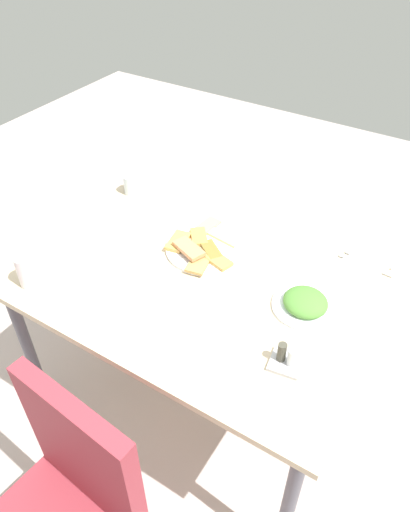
{
  "coord_description": "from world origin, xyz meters",
  "views": [
    {
      "loc": [
        -0.67,
        1.07,
        1.88
      ],
      "look_at": [
        0.02,
        -0.05,
        0.77
      ],
      "focal_mm": 33.81,
      "sensor_mm": 36.0,
      "label": 1
    }
  ],
  "objects_px": {
    "dining_chair": "(63,512)",
    "condiment_caddy": "(286,359)",
    "pide_platter": "(205,247)",
    "spoon": "(366,265)",
    "soda_can": "(27,271)",
    "fork": "(369,259)",
    "drinking_glass": "(132,184)",
    "dining_table": "(204,286)",
    "salad_plate_greens": "(305,303)",
    "paper_napkin": "(367,263)"
  },
  "relations": [
    {
      "from": "dining_chair",
      "to": "spoon",
      "type": "height_order",
      "value": "dining_chair"
    },
    {
      "from": "drinking_glass",
      "to": "fork",
      "type": "xyz_separation_m",
      "value": [
        -1.01,
        -0.1,
        -0.04
      ]
    },
    {
      "from": "soda_can",
      "to": "dining_chair",
      "type": "bearing_deg",
      "value": 139.71
    },
    {
      "from": "dining_table",
      "to": "spoon",
      "type": "relative_size",
      "value": 6.28
    },
    {
      "from": "dining_table",
      "to": "soda_can",
      "type": "xyz_separation_m",
      "value": [
        0.47,
        0.37,
        0.13
      ]
    },
    {
      "from": "soda_can",
      "to": "dining_table",
      "type": "bearing_deg",
      "value": -142.08
    },
    {
      "from": "spoon",
      "to": "soda_can",
      "type": "bearing_deg",
      "value": 39.83
    },
    {
      "from": "pide_platter",
      "to": "condiment_caddy",
      "type": "bearing_deg",
      "value": 146.02
    },
    {
      "from": "dining_table",
      "to": "paper_napkin",
      "type": "distance_m",
      "value": 0.59
    },
    {
      "from": "dining_chair",
      "to": "soda_can",
      "type": "height_order",
      "value": "dining_chair"
    },
    {
      "from": "dining_table",
      "to": "pide_platter",
      "type": "bearing_deg",
      "value": -59.65
    },
    {
      "from": "condiment_caddy",
      "to": "salad_plate_greens",
      "type": "bearing_deg",
      "value": -80.1
    },
    {
      "from": "dining_chair",
      "to": "condiment_caddy",
      "type": "distance_m",
      "value": 0.75
    },
    {
      "from": "fork",
      "to": "drinking_glass",
      "type": "bearing_deg",
      "value": 5.43
    },
    {
      "from": "dining_chair",
      "to": "fork",
      "type": "bearing_deg",
      "value": -110.08
    },
    {
      "from": "dining_table",
      "to": "drinking_glass",
      "type": "distance_m",
      "value": 0.61
    },
    {
      "from": "salad_plate_greens",
      "to": "fork",
      "type": "distance_m",
      "value": 0.36
    },
    {
      "from": "salad_plate_greens",
      "to": "soda_can",
      "type": "xyz_separation_m",
      "value": [
        0.84,
        0.39,
        0.04
      ]
    },
    {
      "from": "dining_chair",
      "to": "condiment_caddy",
      "type": "xyz_separation_m",
      "value": [
        -0.37,
        -0.59,
        0.27
      ]
    },
    {
      "from": "dining_table",
      "to": "dining_chair",
      "type": "bearing_deg",
      "value": 93.31
    },
    {
      "from": "dining_table",
      "to": "condiment_caddy",
      "type": "xyz_separation_m",
      "value": [
        -0.41,
        0.21,
        0.1
      ]
    },
    {
      "from": "paper_napkin",
      "to": "soda_can",
      "type": "bearing_deg",
      "value": 37.18
    },
    {
      "from": "condiment_caddy",
      "to": "drinking_glass",
      "type": "bearing_deg",
      "value": -27.07
    },
    {
      "from": "fork",
      "to": "condiment_caddy",
      "type": "xyz_separation_m",
      "value": [
        0.06,
        0.58,
        0.02
      ]
    },
    {
      "from": "dining_chair",
      "to": "condiment_caddy",
      "type": "relative_size",
      "value": 8.58
    },
    {
      "from": "dining_chair",
      "to": "paper_napkin",
      "type": "height_order",
      "value": "dining_chair"
    },
    {
      "from": "soda_can",
      "to": "paper_napkin",
      "type": "bearing_deg",
      "value": -142.82
    },
    {
      "from": "drinking_glass",
      "to": "fork",
      "type": "distance_m",
      "value": 1.01
    },
    {
      "from": "soda_can",
      "to": "spoon",
      "type": "height_order",
      "value": "soda_can"
    },
    {
      "from": "dining_table",
      "to": "salad_plate_greens",
      "type": "height_order",
      "value": "salad_plate_greens"
    },
    {
      "from": "salad_plate_greens",
      "to": "drinking_glass",
      "type": "distance_m",
      "value": 0.94
    },
    {
      "from": "spoon",
      "to": "condiment_caddy",
      "type": "relative_size",
      "value": 1.91
    },
    {
      "from": "pide_platter",
      "to": "drinking_glass",
      "type": "bearing_deg",
      "value": -19.11
    },
    {
      "from": "salad_plate_greens",
      "to": "pide_platter",
      "type": "bearing_deg",
      "value": -10.6
    },
    {
      "from": "pide_platter",
      "to": "soda_can",
      "type": "bearing_deg",
      "value": 49.37
    },
    {
      "from": "paper_napkin",
      "to": "condiment_caddy",
      "type": "height_order",
      "value": "condiment_caddy"
    },
    {
      "from": "salad_plate_greens",
      "to": "spoon",
      "type": "relative_size",
      "value": 1.09
    },
    {
      "from": "dining_chair",
      "to": "pide_platter",
      "type": "relative_size",
      "value": 2.77
    },
    {
      "from": "dining_table",
      "to": "soda_can",
      "type": "bearing_deg",
      "value": 37.92
    },
    {
      "from": "dining_chair",
      "to": "salad_plate_greens",
      "type": "xyz_separation_m",
      "value": [
        -0.32,
        -0.83,
        0.27
      ]
    },
    {
      "from": "salad_plate_greens",
      "to": "paper_napkin",
      "type": "relative_size",
      "value": 1.58
    },
    {
      "from": "pide_platter",
      "to": "spoon",
      "type": "height_order",
      "value": "pide_platter"
    },
    {
      "from": "soda_can",
      "to": "drinking_glass",
      "type": "height_order",
      "value": "soda_can"
    },
    {
      "from": "drinking_glass",
      "to": "paper_napkin",
      "type": "bearing_deg",
      "value": -175.48
    },
    {
      "from": "fork",
      "to": "paper_napkin",
      "type": "bearing_deg",
      "value": 89.89
    },
    {
      "from": "salad_plate_greens",
      "to": "paper_napkin",
      "type": "height_order",
      "value": "salad_plate_greens"
    },
    {
      "from": "salad_plate_greens",
      "to": "fork",
      "type": "bearing_deg",
      "value": -107.01
    },
    {
      "from": "pide_platter",
      "to": "fork",
      "type": "height_order",
      "value": "pide_platter"
    },
    {
      "from": "salad_plate_greens",
      "to": "soda_can",
      "type": "height_order",
      "value": "soda_can"
    },
    {
      "from": "dining_table",
      "to": "fork",
      "type": "relative_size",
      "value": 7.24
    }
  ]
}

